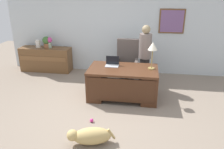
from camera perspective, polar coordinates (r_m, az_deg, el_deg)
ground_plane at (r=5.04m, az=-2.02°, el=-9.13°), size 12.00×12.00×0.00m
back_wall at (r=7.01m, az=1.88°, el=11.49°), size 7.00×0.16×2.70m
desk at (r=5.44m, az=2.72°, el=-1.96°), size 1.63×0.96×0.75m
credenza at (r=7.53m, az=-16.23°, el=3.71°), size 1.59×0.50×0.75m
armchair at (r=6.34m, az=3.81°, el=2.64°), size 0.60×0.59×1.20m
person_standing at (r=6.02m, az=8.25°, el=4.68°), size 0.32×0.32×1.65m
dog_lying at (r=4.05m, az=-5.55°, el=-15.12°), size 0.82×0.46×0.30m
laptop at (r=5.50m, az=0.06°, el=2.81°), size 0.32×0.22×0.22m
desk_lamp at (r=5.24m, az=10.19°, el=6.60°), size 0.22×0.22×0.64m
vase_with_flowers at (r=7.32m, az=-15.46°, el=8.00°), size 0.17×0.17×0.34m
vase_empty at (r=7.50m, az=-18.11°, el=7.34°), size 0.15×0.15×0.23m
potted_plant at (r=7.36m, az=-16.16°, el=7.96°), size 0.24×0.24×0.36m
dog_toy_ball at (r=4.66m, az=-5.16°, el=-11.42°), size 0.07×0.07×0.07m
dog_toy_plush at (r=4.36m, az=-7.38°, el=-14.31°), size 0.16×0.09×0.05m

